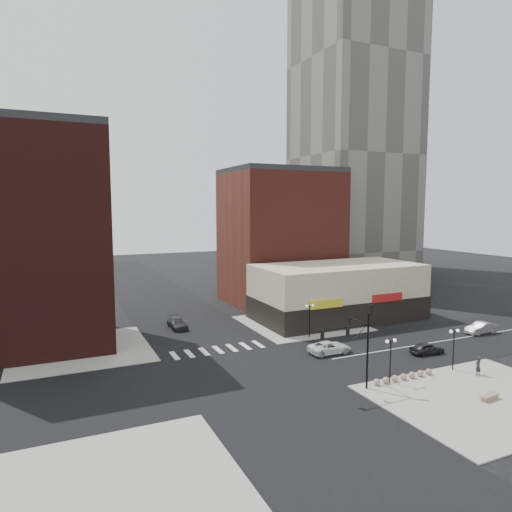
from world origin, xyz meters
TOP-DOWN VIEW (x-y plane):
  - ground at (0.00, 0.00)m, footprint 240.00×240.00m
  - road_ew at (0.00, 0.00)m, footprint 200.00×14.00m
  - road_ns at (0.00, 0.00)m, footprint 14.00×200.00m
  - sidewalk_nw at (-14.50, 14.50)m, footprint 15.00×15.00m
  - sidewalk_ne at (14.50, 14.50)m, footprint 15.00×15.00m
  - sidewalk_se at (16.00, -14.00)m, footprint 18.00×14.00m
  - sidewalk_sw at (-14.50, -14.50)m, footprint 15.00×15.00m
  - building_nw at (-19.00, 18.50)m, footprint 16.00×15.00m
  - building_ne_midrise at (19.00, 29.50)m, footprint 18.00×15.00m
  - tower_near at (40.00, 38.00)m, footprint 20.00×20.00m
  - tower_far at (60.00, 56.00)m, footprint 18.00×18.00m
  - building_ne_row at (21.00, 15.00)m, footprint 24.20×12.20m
  - traffic_signal at (7.24, -7.83)m, footprint 5.59×3.09m
  - street_lamp_se_a at (11.00, -8.00)m, footprint 1.22×0.32m
  - street_lamp_se_b at (19.00, -8.00)m, footprint 1.22×0.32m
  - street_lamp_ne at (12.00, 8.00)m, footprint 1.22×0.32m
  - bollard_row at (12.65, -8.00)m, footprint 6.91×0.61m
  - white_suv at (10.87, 1.80)m, footprint 4.96×2.30m
  - dark_sedan_east at (20.69, -2.90)m, footprint 4.03×1.88m
  - silver_sedan at (33.28, 0.48)m, footprint 4.47×1.63m
  - dark_sedan_north at (-1.95, 19.31)m, footprint 2.01×4.94m
  - pedestrian at (20.10, -10.03)m, footprint 0.71×0.50m
  - stone_bench at (16.15, -14.48)m, footprint 2.05×0.85m

SIDE VIEW (x-z plane):
  - ground at x=0.00m, z-range 0.00..0.00m
  - road_ew at x=0.00m, z-range 0.00..0.02m
  - road_ns at x=0.00m, z-range 0.00..0.02m
  - sidewalk_nw at x=-14.50m, z-range 0.00..0.12m
  - sidewalk_ne at x=14.50m, z-range 0.00..0.12m
  - sidewalk_se at x=16.00m, z-range 0.00..0.12m
  - sidewalk_sw at x=-14.50m, z-range 0.00..0.12m
  - stone_bench at x=16.15m, z-range 0.14..0.60m
  - bollard_row at x=12.65m, z-range 0.12..0.73m
  - dark_sedan_east at x=20.69m, z-range 0.00..1.34m
  - white_suv at x=10.87m, z-range 0.00..1.38m
  - dark_sedan_north at x=-1.95m, z-range 0.00..1.43m
  - silver_sedan at x=33.28m, z-range 0.00..1.46m
  - pedestrian at x=20.10m, z-range 0.12..1.99m
  - street_lamp_se_a at x=11.00m, z-range 1.21..5.37m
  - street_lamp_se_b at x=19.00m, z-range 1.21..5.37m
  - street_lamp_ne at x=12.00m, z-range 1.21..5.37m
  - building_ne_row at x=21.00m, z-range -0.70..7.30m
  - traffic_signal at x=7.24m, z-range 1.07..8.85m
  - building_ne_midrise at x=19.00m, z-range 0.00..22.00m
  - building_nw at x=-19.00m, z-range 0.00..25.00m
  - tower_far at x=60.00m, z-range 0.00..82.00m
  - tower_near at x=40.00m, z-range 0.00..90.00m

